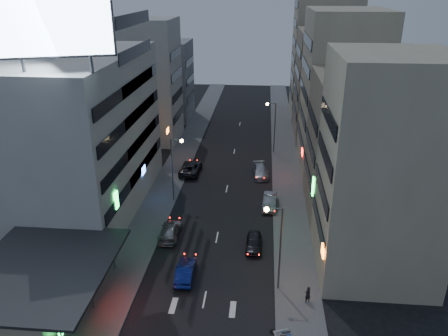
# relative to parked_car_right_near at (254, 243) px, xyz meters

# --- Properties ---
(ground) EXTENTS (180.00, 180.00, 0.00)m
(ground) POSITION_rel_parked_car_right_near_xyz_m (-3.97, -12.26, -0.68)
(ground) COLOR black
(ground) RESTS_ON ground
(sidewalk_left) EXTENTS (4.00, 120.00, 0.12)m
(sidewalk_left) POSITION_rel_parked_car_right_near_xyz_m (-11.97, 17.74, -0.62)
(sidewalk_left) COLOR #4C4C4F
(sidewalk_left) RESTS_ON ground
(sidewalk_right) EXTENTS (4.00, 120.00, 0.12)m
(sidewalk_right) POSITION_rel_parked_car_right_near_xyz_m (4.03, 17.74, -0.62)
(sidewalk_right) COLOR #4C4C4F
(sidewalk_right) RESTS_ON ground
(food_court) EXTENTS (11.00, 13.00, 3.88)m
(food_court) POSITION_rel_parked_car_right_near_xyz_m (-17.87, -10.26, 1.31)
(food_court) COLOR #B1A58A
(food_court) RESTS_ON ground
(white_building) EXTENTS (14.00, 24.00, 18.00)m
(white_building) POSITION_rel_parked_car_right_near_xyz_m (-20.97, 7.74, 8.32)
(white_building) COLOR #B5B4B0
(white_building) RESTS_ON ground
(grey_tower) EXTENTS (10.00, 14.00, 34.00)m
(grey_tower) POSITION_rel_parked_car_right_near_xyz_m (-29.97, 10.74, 16.32)
(grey_tower) COLOR gray
(grey_tower) RESTS_ON ground
(shophouse_near) EXTENTS (10.00, 11.00, 20.00)m
(shophouse_near) POSITION_rel_parked_car_right_near_xyz_m (11.03, -1.76, 9.32)
(shophouse_near) COLOR #B1A58A
(shophouse_near) RESTS_ON ground
(shophouse_mid) EXTENTS (11.00, 12.00, 16.00)m
(shophouse_mid) POSITION_rel_parked_car_right_near_xyz_m (11.53, 9.74, 7.32)
(shophouse_mid) COLOR gray
(shophouse_mid) RESTS_ON ground
(shophouse_far) EXTENTS (10.00, 14.00, 22.00)m
(shophouse_far) POSITION_rel_parked_car_right_near_xyz_m (11.03, 22.74, 10.32)
(shophouse_far) COLOR #B1A58A
(shophouse_far) RESTS_ON ground
(far_left_a) EXTENTS (11.00, 10.00, 20.00)m
(far_left_a) POSITION_rel_parked_car_right_near_xyz_m (-19.47, 32.74, 9.32)
(far_left_a) COLOR #B5B4B0
(far_left_a) RESTS_ON ground
(far_left_b) EXTENTS (12.00, 10.00, 15.00)m
(far_left_b) POSITION_rel_parked_car_right_near_xyz_m (-19.97, 45.74, 6.82)
(far_left_b) COLOR gray
(far_left_b) RESTS_ON ground
(far_right_a) EXTENTS (11.00, 12.00, 18.00)m
(far_right_a) POSITION_rel_parked_car_right_near_xyz_m (11.53, 37.74, 8.32)
(far_right_a) COLOR gray
(far_right_a) RESTS_ON ground
(far_right_b) EXTENTS (12.00, 12.00, 24.00)m
(far_right_b) POSITION_rel_parked_car_right_near_xyz_m (12.03, 51.74, 11.32)
(far_right_b) COLOR #B1A58A
(far_right_b) RESTS_ON ground
(billboard) EXTENTS (9.52, 3.75, 6.20)m
(billboard) POSITION_rel_parked_car_right_near_xyz_m (-16.96, -2.29, 20.98)
(billboard) COLOR #595B60
(billboard) RESTS_ON white_building
(street_lamp_right_near) EXTENTS (1.60, 0.44, 8.02)m
(street_lamp_right_near) POSITION_rel_parked_car_right_near_xyz_m (1.93, -6.26, 4.69)
(street_lamp_right_near) COLOR #595B60
(street_lamp_right_near) RESTS_ON sidewalk_right
(street_lamp_left) EXTENTS (1.60, 0.44, 8.02)m
(street_lamp_left) POSITION_rel_parked_car_right_near_xyz_m (-9.87, 9.74, 4.69)
(street_lamp_left) COLOR #595B60
(street_lamp_left) RESTS_ON sidewalk_left
(street_lamp_right_far) EXTENTS (1.60, 0.44, 8.02)m
(street_lamp_right_far) POSITION_rel_parked_car_right_near_xyz_m (1.93, 27.74, 4.69)
(street_lamp_right_far) COLOR #595B60
(street_lamp_right_far) RESTS_ON sidewalk_right
(parked_car_right_near) EXTENTS (1.63, 3.98, 1.35)m
(parked_car_right_near) POSITION_rel_parked_car_right_near_xyz_m (0.00, 0.00, 0.00)
(parked_car_right_near) COLOR black
(parked_car_right_near) RESTS_ON ground
(parked_car_right_mid) EXTENTS (1.88, 4.60, 1.48)m
(parked_car_right_mid) POSITION_rel_parked_car_right_near_xyz_m (1.63, 9.17, 0.07)
(parked_car_right_mid) COLOR #9A9BA2
(parked_car_right_mid) RESTS_ON ground
(parked_car_left) EXTENTS (2.75, 5.76, 1.59)m
(parked_car_left) POSITION_rel_parked_car_right_near_xyz_m (-9.57, 18.50, 0.12)
(parked_car_left) COLOR #25262A
(parked_car_left) RESTS_ON ground
(parked_car_right_far) EXTENTS (2.54, 5.04, 1.40)m
(parked_car_right_far) POSITION_rel_parked_car_right_near_xyz_m (0.36, 18.33, 0.02)
(parked_car_right_far) COLOR #ADAFB5
(parked_car_right_far) RESTS_ON ground
(road_car_blue) EXTENTS (1.66, 4.42, 1.44)m
(road_car_blue) POSITION_rel_parked_car_right_near_xyz_m (-6.09, -5.40, 0.05)
(road_car_blue) COLOR navy
(road_car_blue) RESTS_ON ground
(road_car_silver) EXTENTS (2.12, 5.00, 1.44)m
(road_car_silver) POSITION_rel_parked_car_right_near_xyz_m (-8.97, 1.45, 0.04)
(road_car_silver) COLOR #909497
(road_car_silver) RESTS_ON ground
(person) EXTENTS (0.67, 0.62, 1.55)m
(person) POSITION_rel_parked_car_right_near_xyz_m (4.74, -7.88, 0.22)
(person) COLOR black
(person) RESTS_ON sidewalk_right
(scooter_blue) EXTENTS (1.12, 1.68, 0.98)m
(scooter_blue) POSITION_rel_parked_car_right_near_xyz_m (3.32, -11.79, -0.07)
(scooter_blue) COLOR navy
(scooter_blue) RESTS_ON sidewalk_right
(scooter_black_b) EXTENTS (1.38, 2.18, 1.26)m
(scooter_black_b) POSITION_rel_parked_car_right_near_xyz_m (3.73, -12.36, 0.07)
(scooter_black_b) COLOR black
(scooter_black_b) RESTS_ON sidewalk_right
(scooter_silver_b) EXTENTS (1.24, 1.97, 1.14)m
(scooter_silver_b) POSITION_rel_parked_car_right_near_xyz_m (3.01, -11.10, 0.02)
(scooter_silver_b) COLOR gray
(scooter_silver_b) RESTS_ON sidewalk_right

